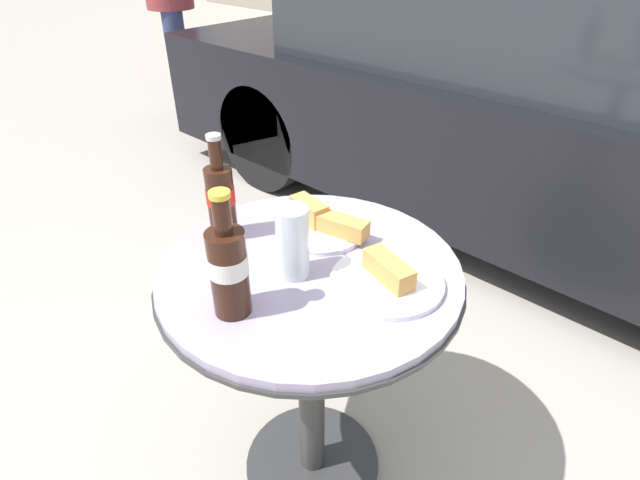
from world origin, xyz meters
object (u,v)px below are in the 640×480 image
object	(u,v)px
drinking_glass	(293,245)
lunch_plate_near	(323,225)
cola_bottle_left	(228,268)
bistro_table	(311,328)
parked_car	(545,102)
cola_bottle_right	(221,198)
lunch_plate_far	(387,278)

from	to	relation	value
drinking_glass	lunch_plate_near	size ratio (longest dim) A/B	0.72
cola_bottle_left	drinking_glass	distance (m)	0.16
bistro_table	parked_car	bearing A→B (deg)	97.11
cola_bottle_left	parked_car	distance (m)	2.21
cola_bottle_left	cola_bottle_right	world-z (taller)	cola_bottle_left
drinking_glass	lunch_plate_near	bearing A→B (deg)	111.53
cola_bottle_right	lunch_plate_far	bearing A→B (deg)	15.26
cola_bottle_right	bistro_table	bearing A→B (deg)	11.17
bistro_table	drinking_glass	xyz separation A→B (m)	(-0.01, -0.04, 0.25)
lunch_plate_near	lunch_plate_far	xyz separation A→B (m)	(0.23, -0.06, -0.01)
bistro_table	cola_bottle_right	distance (m)	0.37
cola_bottle_left	drinking_glass	size ratio (longest dim) A/B	1.62
lunch_plate_near	cola_bottle_right	bearing A→B (deg)	-134.41
bistro_table	parked_car	xyz separation A→B (m)	(-0.25, 1.98, 0.03)
lunch_plate_near	parked_car	distance (m)	1.87
lunch_plate_near	parked_car	xyz separation A→B (m)	(-0.18, 1.86, -0.17)
parked_car	cola_bottle_right	bearing A→B (deg)	-89.58
cola_bottle_left	lunch_plate_far	distance (m)	0.32
drinking_glass	lunch_plate_far	world-z (taller)	drinking_glass
cola_bottle_left	parked_car	bearing A→B (deg)	96.25
drinking_glass	cola_bottle_left	bearing A→B (deg)	-90.71
cola_bottle_left	cola_bottle_right	distance (m)	0.27
drinking_glass	lunch_plate_far	bearing A→B (deg)	32.15
lunch_plate_far	cola_bottle_right	bearing A→B (deg)	-164.74
cola_bottle_right	lunch_plate_near	distance (m)	0.24
lunch_plate_near	lunch_plate_far	world-z (taller)	lunch_plate_near
lunch_plate_far	lunch_plate_near	bearing A→B (deg)	165.72
cola_bottle_left	lunch_plate_far	xyz separation A→B (m)	(0.17, 0.26, -0.09)
cola_bottle_left	lunch_plate_near	size ratio (longest dim) A/B	1.17
bistro_table	drinking_glass	distance (m)	0.26
bistro_table	lunch_plate_far	world-z (taller)	lunch_plate_far
bistro_table	drinking_glass	size ratio (longest dim) A/B	4.60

